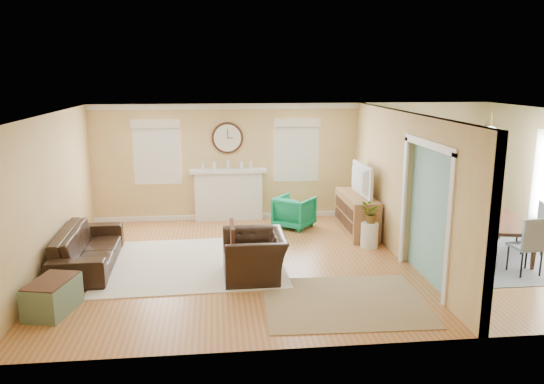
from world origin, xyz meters
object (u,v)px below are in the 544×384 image
object	(u,v)px
eames_chair	(254,256)
dining_table	(493,236)
green_chair	(294,212)
credenza	(357,214)
sofa	(88,248)

from	to	relation	value
eames_chair	dining_table	world-z (taller)	eames_chair
green_chair	dining_table	size ratio (longest dim) A/B	0.40
green_chair	dining_table	distance (m)	3.96
eames_chair	credenza	xyz separation A→B (m)	(2.30, 2.25, 0.04)
eames_chair	green_chair	world-z (taller)	eames_chair
dining_table	credenza	bearing A→B (deg)	65.26
credenza	eames_chair	bearing A→B (deg)	-135.61
sofa	green_chair	distance (m)	4.33
sofa	dining_table	distance (m)	7.25
credenza	dining_table	xyz separation A→B (m)	(2.16, -1.54, -0.07)
sofa	credenza	xyz separation A→B (m)	(5.09, 1.45, 0.07)
sofa	green_chair	size ratio (longest dim) A/B	3.05
eames_chair	credenza	size ratio (longest dim) A/B	0.68
eames_chair	dining_table	xyz separation A→B (m)	(4.46, 0.71, -0.03)
dining_table	eames_chair	bearing A→B (deg)	109.89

